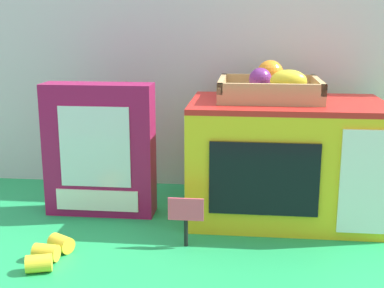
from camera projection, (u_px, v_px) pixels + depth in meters
name	position (u px, v px, depth m)	size (l,w,h in m)	color
ground_plane	(225.00, 216.00, 1.18)	(1.70, 1.70, 0.00)	#219E54
display_back_panel	(232.00, 44.00, 1.32)	(1.61, 0.03, 0.75)	silver
toy_microwave	(285.00, 159.00, 1.16)	(0.42, 0.27, 0.26)	yellow
food_groups_crate	(271.00, 88.00, 1.15)	(0.22, 0.20, 0.08)	tan
cookie_set_box	(100.00, 150.00, 1.17)	(0.25, 0.08, 0.30)	#99144C
price_sign	(186.00, 214.00, 1.01)	(0.07, 0.01, 0.10)	black
loose_toy_banana	(49.00, 253.00, 0.96)	(0.07, 0.13, 0.03)	yellow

